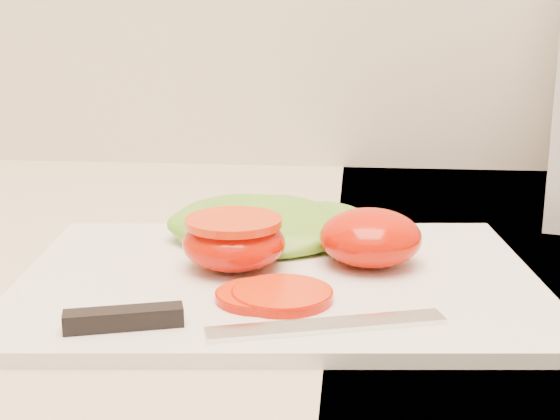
{
  "coord_description": "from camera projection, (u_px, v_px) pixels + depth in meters",
  "views": [
    {
      "loc": [
        0.19,
        1.03,
        1.13
      ],
      "look_at": [
        0.13,
        1.57,
        0.99
      ],
      "focal_mm": 50.0,
      "sensor_mm": 36.0,
      "label": 1
    }
  ],
  "objects": [
    {
      "name": "lettuce_leaf_0",
      "position": [
        260.0,
        225.0,
        0.64
      ],
      "size": [
        0.16,
        0.11,
        0.03
      ],
      "primitive_type": "ellipsoid",
      "rotation": [
        0.0,
        0.0,
        -0.03
      ],
      "color": "#65B02E",
      "rests_on": "cutting_board"
    },
    {
      "name": "cutting_board",
      "position": [
        279.0,
        280.0,
        0.57
      ],
      "size": [
        0.4,
        0.3,
        0.01
      ],
      "primitive_type": "cube",
      "rotation": [
        0.0,
        0.0,
        0.1
      ],
      "color": "white",
      "rests_on": "counter"
    },
    {
      "name": "lettuce_leaf_1",
      "position": [
        316.0,
        226.0,
        0.64
      ],
      "size": [
        0.12,
        0.1,
        0.02
      ],
      "primitive_type": "ellipsoid",
      "rotation": [
        0.0,
        0.0,
        0.19
      ],
      "color": "#65B02E",
      "rests_on": "cutting_board"
    },
    {
      "name": "tomato_slice_1",
      "position": [
        260.0,
        295.0,
        0.51
      ],
      "size": [
        0.06,
        0.06,
        0.01
      ],
      "primitive_type": "cylinder",
      "color": "#E7450E",
      "rests_on": "cutting_board"
    },
    {
      "name": "tomato_half_cut",
      "position": [
        234.0,
        241.0,
        0.57
      ],
      "size": [
        0.08,
        0.08,
        0.04
      ],
      "color": "red",
      "rests_on": "cutting_board"
    },
    {
      "name": "tomato_half_dome",
      "position": [
        370.0,
        237.0,
        0.58
      ],
      "size": [
        0.08,
        0.08,
        0.04
      ],
      "primitive_type": "ellipsoid",
      "color": "red",
      "rests_on": "cutting_board"
    },
    {
      "name": "tomato_slice_0",
      "position": [
        282.0,
        295.0,
        0.51
      ],
      "size": [
        0.07,
        0.07,
        0.01
      ],
      "primitive_type": "cylinder",
      "color": "#E7450E",
      "rests_on": "cutting_board"
    },
    {
      "name": "knife",
      "position": [
        204.0,
        321.0,
        0.47
      ],
      "size": [
        0.23,
        0.06,
        0.01
      ],
      "rotation": [
        0.0,
        0.0,
        0.3
      ],
      "color": "silver",
      "rests_on": "cutting_board"
    }
  ]
}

